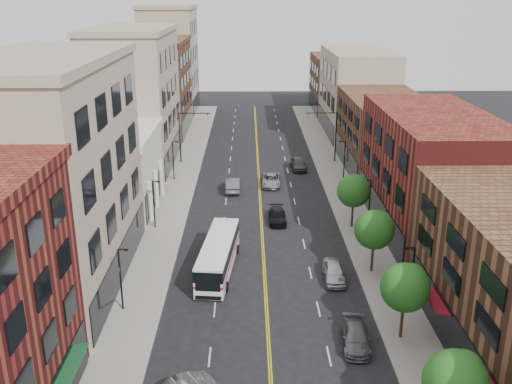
{
  "coord_description": "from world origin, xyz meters",
  "views": [
    {
      "loc": [
        -1.33,
        -30.32,
        23.07
      ],
      "look_at": [
        -0.64,
        21.04,
        5.0
      ],
      "focal_mm": 40.0,
      "sensor_mm": 36.0,
      "label": 1
    }
  ],
  "objects_px": {
    "city_bus": "(218,254)",
    "car_lane_b": "(271,180)",
    "car_parked_far": "(334,272)",
    "car_lane_behind": "(233,185)",
    "car_lane_c": "(298,164)",
    "car_parked_mid": "(356,337)",
    "car_lane_a": "(277,216)"
  },
  "relations": [
    {
      "from": "car_parked_mid",
      "to": "car_lane_b",
      "type": "xyz_separation_m",
      "value": [
        -4.49,
        34.55,
        0.05
      ]
    },
    {
      "from": "car_parked_mid",
      "to": "car_lane_c",
      "type": "xyz_separation_m",
      "value": [
        -0.49,
        41.35,
        0.15
      ]
    },
    {
      "from": "car_parked_mid",
      "to": "car_parked_far",
      "type": "relative_size",
      "value": 1.03
    },
    {
      "from": "car_lane_behind",
      "to": "car_lane_b",
      "type": "relative_size",
      "value": 0.96
    },
    {
      "from": "car_lane_a",
      "to": "car_lane_c",
      "type": "distance_m",
      "value": 19.29
    },
    {
      "from": "city_bus",
      "to": "car_lane_behind",
      "type": "xyz_separation_m",
      "value": [
        0.7,
        21.26,
        -0.83
      ]
    },
    {
      "from": "city_bus",
      "to": "car_lane_behind",
      "type": "relative_size",
      "value": 2.28
    },
    {
      "from": "car_lane_behind",
      "to": "car_lane_c",
      "type": "relative_size",
      "value": 1.03
    },
    {
      "from": "car_parked_mid",
      "to": "car_lane_a",
      "type": "xyz_separation_m",
      "value": [
        -4.31,
        22.44,
        -0.01
      ]
    },
    {
      "from": "car_lane_behind",
      "to": "car_lane_c",
      "type": "xyz_separation_m",
      "value": [
        8.79,
        8.81,
        0.0
      ]
    },
    {
      "from": "car_parked_mid",
      "to": "car_parked_far",
      "type": "bearing_deg",
      "value": 95.82
    },
    {
      "from": "city_bus",
      "to": "car_lane_behind",
      "type": "height_order",
      "value": "city_bus"
    },
    {
      "from": "car_lane_a",
      "to": "car_lane_b",
      "type": "distance_m",
      "value": 12.11
    },
    {
      "from": "car_parked_far",
      "to": "car_lane_behind",
      "type": "relative_size",
      "value": 0.9
    },
    {
      "from": "car_lane_a",
      "to": "car_lane_c",
      "type": "bearing_deg",
      "value": 77.83
    },
    {
      "from": "car_parked_mid",
      "to": "car_parked_far",
      "type": "distance_m",
      "value": 9.5
    },
    {
      "from": "car_parked_far",
      "to": "car_lane_b",
      "type": "distance_m",
      "value": 25.42
    },
    {
      "from": "car_parked_mid",
      "to": "car_lane_a",
      "type": "bearing_deg",
      "value": 105.8
    },
    {
      "from": "car_parked_far",
      "to": "car_lane_behind",
      "type": "height_order",
      "value": "car_lane_behind"
    },
    {
      "from": "city_bus",
      "to": "car_lane_a",
      "type": "bearing_deg",
      "value": 68.88
    },
    {
      "from": "car_lane_behind",
      "to": "city_bus",
      "type": "bearing_deg",
      "value": 86.88
    },
    {
      "from": "car_lane_behind",
      "to": "car_lane_c",
      "type": "bearing_deg",
      "value": -136.18
    },
    {
      "from": "car_lane_behind",
      "to": "car_lane_c",
      "type": "height_order",
      "value": "car_lane_c"
    },
    {
      "from": "city_bus",
      "to": "car_lane_b",
      "type": "bearing_deg",
      "value": 82.56
    },
    {
      "from": "car_parked_mid",
      "to": "car_lane_behind",
      "type": "bearing_deg",
      "value": 110.85
    },
    {
      "from": "city_bus",
      "to": "car_parked_mid",
      "type": "distance_m",
      "value": 15.1
    },
    {
      "from": "car_parked_far",
      "to": "car_lane_b",
      "type": "height_order",
      "value": "car_parked_far"
    },
    {
      "from": "car_lane_behind",
      "to": "car_lane_a",
      "type": "height_order",
      "value": "car_lane_behind"
    },
    {
      "from": "car_parked_mid",
      "to": "car_lane_c",
      "type": "distance_m",
      "value": 41.35
    },
    {
      "from": "car_parked_mid",
      "to": "car_lane_b",
      "type": "bearing_deg",
      "value": 102.34
    },
    {
      "from": "car_lane_b",
      "to": "car_lane_c",
      "type": "distance_m",
      "value": 7.89
    },
    {
      "from": "car_lane_c",
      "to": "car_parked_mid",
      "type": "bearing_deg",
      "value": -93.39
    }
  ]
}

